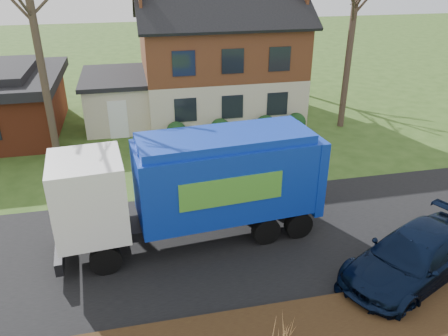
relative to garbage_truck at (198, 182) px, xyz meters
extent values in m
plane|color=#2C4818|center=(1.51, -0.45, -2.19)|extent=(120.00, 120.00, 0.00)
cube|color=black|center=(1.51, -0.45, -2.18)|extent=(80.00, 7.00, 0.02)
cube|color=beige|center=(3.51, 13.55, -0.84)|extent=(9.00, 7.50, 2.70)
cube|color=#502717|center=(3.51, 13.55, 1.91)|extent=(9.00, 7.50, 2.80)
cube|color=beige|center=(-2.69, 13.05, -0.89)|extent=(3.50, 5.50, 2.60)
cube|color=black|center=(-2.69, 13.05, 0.53)|extent=(3.90, 5.90, 0.24)
cylinder|color=black|center=(-3.14, -1.26, -1.70)|extent=(1.00, 0.41, 0.97)
cylinder|color=black|center=(-3.31, 0.70, -1.70)|extent=(1.00, 0.41, 0.97)
cylinder|color=black|center=(2.19, -0.80, -1.70)|extent=(1.00, 0.41, 0.97)
cylinder|color=black|center=(2.01, 1.17, -1.70)|extent=(1.00, 0.41, 0.97)
cylinder|color=black|center=(3.40, -0.69, -1.70)|extent=(1.00, 0.41, 0.97)
cylinder|color=black|center=(3.23, 1.27, -1.70)|extent=(1.00, 0.41, 0.97)
cube|color=black|center=(0.05, 0.00, -1.39)|extent=(8.13, 1.83, 0.33)
cube|color=white|center=(-3.46, -0.30, 0.06)|extent=(2.35, 2.52, 2.53)
cube|color=black|center=(-4.48, -0.40, 0.20)|extent=(0.26, 2.06, 0.84)
cube|color=black|center=(-4.58, -0.40, -1.67)|extent=(0.44, 2.36, 0.42)
cube|color=#0D30A7|center=(0.93, 0.08, 0.06)|extent=(6.09, 2.85, 2.53)
cube|color=#0D30A7|center=(0.93, 0.08, 1.47)|extent=(5.78, 2.55, 0.28)
cube|color=#0D30A7|center=(3.97, 0.35, -0.03)|extent=(0.54, 2.41, 2.72)
cube|color=#4C9631|center=(0.90, -1.12, 0.16)|extent=(3.36, 0.33, 0.94)
cube|color=#4C9631|center=(0.69, 1.26, 0.16)|extent=(3.36, 0.33, 0.94)
imported|color=#B6B7BE|center=(1.46, 4.15, -1.50)|extent=(4.18, 1.47, 1.37)
imported|color=black|center=(5.95, -3.51, -1.42)|extent=(5.75, 4.16, 1.55)
cylinder|color=#46382A|center=(-5.63, 7.81, 1.89)|extent=(0.34, 0.34, 8.16)
cylinder|color=#47352A|center=(9.98, 9.46, 1.67)|extent=(0.35, 0.35, 7.72)
cylinder|color=#433928|center=(7.67, 21.68, 1.94)|extent=(0.31, 0.31, 8.25)
cone|color=tan|center=(1.12, -5.59, -1.36)|extent=(0.04, 0.04, 1.07)
cone|color=tan|center=(0.95, -5.59, -1.36)|extent=(0.04, 0.04, 1.07)
cone|color=tan|center=(1.29, -5.59, -1.36)|extent=(0.04, 0.04, 1.07)
cone|color=tan|center=(1.12, -5.46, -1.36)|extent=(0.04, 0.04, 1.07)
camera|label=1|loc=(-1.91, -12.71, 6.70)|focal=35.00mm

